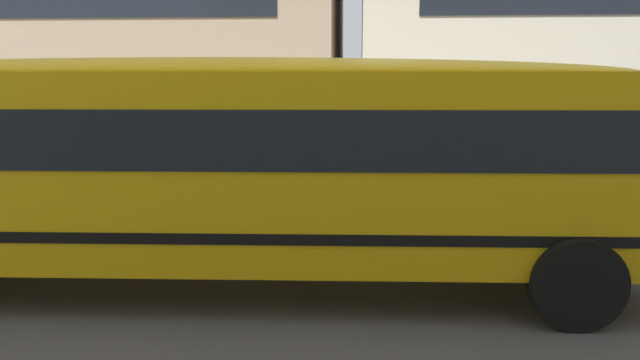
% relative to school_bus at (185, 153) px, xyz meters
% --- Properties ---
extents(ground_plane, '(400.00, 400.00, 0.00)m').
position_rel_school_bus_xyz_m(ground_plane, '(3.31, 1.74, -1.77)').
color(ground_plane, '#54514F').
extents(sidewalk_far, '(120.00, 3.00, 0.01)m').
position_rel_school_bus_xyz_m(sidewalk_far, '(3.31, 9.98, -1.76)').
color(sidewalk_far, gray).
rests_on(sidewalk_far, ground_plane).
extents(lane_centreline, '(110.00, 0.16, 0.01)m').
position_rel_school_bus_xyz_m(lane_centreline, '(3.31, 1.74, -1.76)').
color(lane_centreline, silver).
rests_on(lane_centreline, ground_plane).
extents(school_bus, '(13.38, 3.20, 2.97)m').
position_rel_school_bus_xyz_m(school_bus, '(0.00, 0.00, 0.00)').
color(school_bus, yellow).
rests_on(school_bus, ground_plane).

